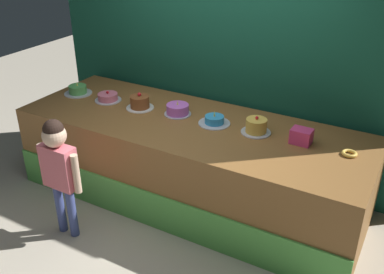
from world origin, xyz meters
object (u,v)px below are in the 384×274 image
at_px(child_figure, 59,163).
at_px(cake_right, 214,120).
at_px(cake_center_left, 140,102).
at_px(cake_center_right, 178,110).
at_px(pink_box, 301,136).
at_px(cake_far_left, 78,90).
at_px(cake_left, 108,97).
at_px(cake_far_right, 256,126).
at_px(donut, 349,154).

height_order(child_figure, cake_right, child_figure).
distance_m(cake_center_left, cake_center_right, 0.43).
xyz_separation_m(pink_box, cake_far_left, (-2.58, -0.08, -0.02)).
xyz_separation_m(cake_center_left, cake_right, (0.86, 0.04, -0.03)).
height_order(pink_box, cake_left, pink_box).
distance_m(cake_right, cake_far_right, 0.43).
relative_size(donut, cake_far_right, 0.47).
distance_m(child_figure, donut, 2.53).
bearing_deg(donut, pink_box, 178.42).
relative_size(cake_right, cake_far_right, 1.11).
distance_m(child_figure, pink_box, 2.17).
relative_size(pink_box, cake_far_left, 0.58).
relative_size(child_figure, cake_center_right, 4.26).
height_order(donut, cake_far_right, cake_far_right).
distance_m(pink_box, donut, 0.43).
bearing_deg(cake_center_right, cake_center_left, -172.09).
bearing_deg(cake_center_right, child_figure, -112.35).
bearing_deg(cake_center_left, donut, 1.45).
xyz_separation_m(donut, cake_far_left, (-3.01, -0.06, 0.03)).
height_order(cake_left, cake_far_right, cake_far_right).
bearing_deg(cake_left, pink_box, 1.81).
height_order(child_figure, donut, child_figure).
xyz_separation_m(donut, cake_center_right, (-1.72, 0.01, 0.04)).
bearing_deg(cake_far_right, child_figure, -138.31).
bearing_deg(cake_far_left, cake_left, 0.96).
bearing_deg(donut, cake_center_left, -178.55).
relative_size(pink_box, cake_far_right, 0.65).
bearing_deg(cake_center_right, pink_box, 0.29).
height_order(child_figure, cake_far_right, child_figure).
xyz_separation_m(cake_center_right, cake_far_right, (0.86, 0.00, 0.01)).
bearing_deg(child_figure, cake_far_left, 124.97).
xyz_separation_m(child_figure, donut, (2.22, 1.20, 0.12)).
bearing_deg(cake_right, cake_far_right, 2.48).
distance_m(cake_left, cake_far_right, 1.72).
distance_m(cake_center_left, cake_far_right, 1.29).
relative_size(pink_box, cake_right, 0.58).
bearing_deg(pink_box, cake_center_right, -179.71).
height_order(cake_far_left, cake_left, cake_far_left).
height_order(cake_far_left, cake_right, cake_far_left).
relative_size(donut, cake_far_left, 0.43).
xyz_separation_m(cake_left, cake_far_right, (1.72, 0.06, 0.03)).
relative_size(cake_left, cake_center_left, 0.99).
height_order(donut, cake_far_left, cake_far_left).
distance_m(pink_box, cake_far_right, 0.43).
relative_size(cake_far_left, cake_left, 1.08).
bearing_deg(cake_right, pink_box, 1.52).
height_order(child_figure, pink_box, child_figure).
bearing_deg(cake_far_right, cake_right, -177.52).
relative_size(cake_left, cake_right, 0.93).
bearing_deg(cake_center_left, cake_far_left, -179.40).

